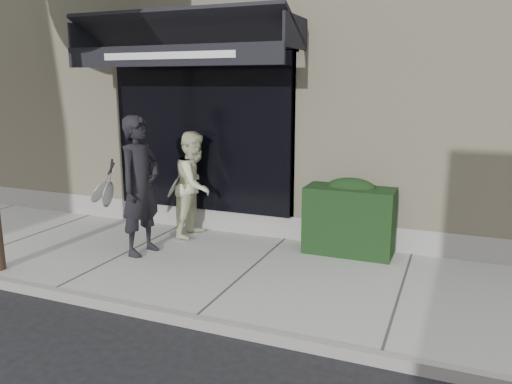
% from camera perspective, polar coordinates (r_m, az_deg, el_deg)
% --- Properties ---
extents(ground, '(80.00, 80.00, 0.00)m').
position_cam_1_polar(ground, '(6.96, -0.72, -9.75)').
color(ground, black).
rests_on(ground, ground).
extents(sidewalk, '(20.00, 3.00, 0.12)m').
position_cam_1_polar(sidewalk, '(6.94, -0.72, -9.29)').
color(sidewalk, '#9A9995').
rests_on(sidewalk, ground).
extents(curb, '(20.00, 0.10, 0.14)m').
position_cam_1_polar(curb, '(5.67, -7.04, -14.47)').
color(curb, gray).
rests_on(curb, ground).
extents(building_facade, '(14.30, 8.04, 5.64)m').
position_cam_1_polar(building_facade, '(11.19, 9.38, 12.76)').
color(building_facade, beige).
rests_on(building_facade, ground).
extents(hedge, '(1.30, 0.70, 1.14)m').
position_cam_1_polar(hedge, '(7.59, 10.68, -2.85)').
color(hedge, black).
rests_on(hedge, sidewalk).
extents(pedestrian_front, '(0.82, 0.93, 2.05)m').
position_cam_1_polar(pedestrian_front, '(7.50, -13.09, 0.68)').
color(pedestrian_front, black).
rests_on(pedestrian_front, sidewalk).
extents(pedestrian_back, '(0.73, 0.86, 1.74)m').
position_cam_1_polar(pedestrian_back, '(8.27, -6.99, 0.88)').
color(pedestrian_back, beige).
rests_on(pedestrian_back, sidewalk).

